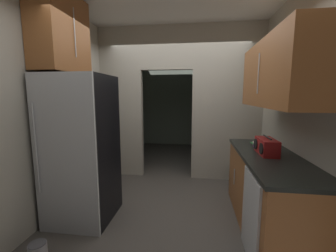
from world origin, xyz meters
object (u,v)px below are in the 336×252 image
object	(u,v)px
dishwasher	(250,217)
boombox	(266,146)
book_stack	(256,144)
refrigerator	(82,149)

from	to	relation	value
dishwasher	boombox	distance (m)	0.84
dishwasher	book_stack	world-z (taller)	book_stack
book_stack	boombox	bearing A→B (deg)	-89.33
boombox	dishwasher	bearing A→B (deg)	-116.90
dishwasher	book_stack	size ratio (longest dim) A/B	4.96
refrigerator	boombox	world-z (taller)	refrigerator
dishwasher	book_stack	distance (m)	1.11
boombox	book_stack	size ratio (longest dim) A/B	2.28
refrigerator	book_stack	size ratio (longest dim) A/B	10.73
boombox	book_stack	world-z (taller)	boombox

